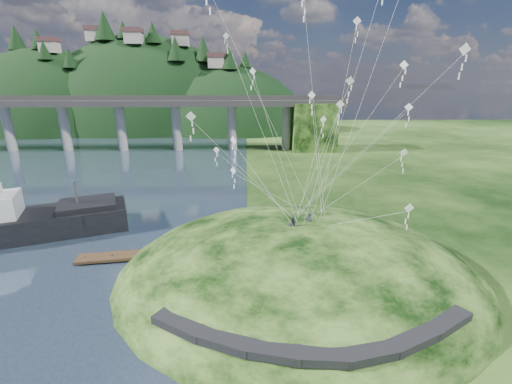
{
  "coord_description": "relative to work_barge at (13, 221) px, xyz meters",
  "views": [
    {
      "loc": [
        3.05,
        -27.66,
        17.41
      ],
      "look_at": [
        4.0,
        6.0,
        7.0
      ],
      "focal_mm": 24.0,
      "sensor_mm": 36.0,
      "label": 1
    }
  ],
  "objects": [
    {
      "name": "wooden_dock",
      "position": [
        16.24,
        -5.59,
        -1.75
      ],
      "size": [
        12.35,
        3.57,
        0.87
      ],
      "color": "#352416",
      "rests_on": "ground"
    },
    {
      "name": "footpath",
      "position": [
        32.23,
        -20.57,
        -0.05
      ],
      "size": [
        22.29,
        5.84,
        0.83
      ],
      "color": "black",
      "rests_on": "ground"
    },
    {
      "name": "grass_hill",
      "position": [
        32.77,
        -8.83,
        -3.63
      ],
      "size": [
        36.0,
        32.0,
        13.0
      ],
      "color": "black",
      "rests_on": "ground"
    },
    {
      "name": "far_ridge",
      "position": [
        -18.81,
        111.34,
        -9.57
      ],
      "size": [
        153.0,
        70.0,
        94.5
      ],
      "color": "black",
      "rests_on": "ground"
    },
    {
      "name": "bridge",
      "position": [
        -1.69,
        59.24,
        7.57
      ],
      "size": [
        160.0,
        11.0,
        15.0
      ],
      "color": "#2D2B2B",
      "rests_on": "ground"
    },
    {
      "name": "work_barge",
      "position": [
        0.0,
        0.0,
        0.0
      ],
      "size": [
        25.09,
        15.02,
        8.52
      ],
      "color": "black",
      "rests_on": "ground"
    },
    {
      "name": "ground",
      "position": [
        24.77,
        -10.83,
        -2.13
      ],
      "size": [
        320.0,
        320.0,
        0.0
      ],
      "primitive_type": "plane",
      "color": "black",
      "rests_on": "ground"
    },
    {
      "name": "kite_flyers",
      "position": [
        32.56,
        -8.69,
        3.68
      ],
      "size": [
        2.52,
        1.67,
        1.68
      ],
      "color": "#252A32",
      "rests_on": "ground"
    },
    {
      "name": "kite_swarm",
      "position": [
        33.95,
        -8.36,
        15.74
      ],
      "size": [
        19.73,
        14.75,
        19.88
      ],
      "color": "silver",
      "rests_on": "ground"
    }
  ]
}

